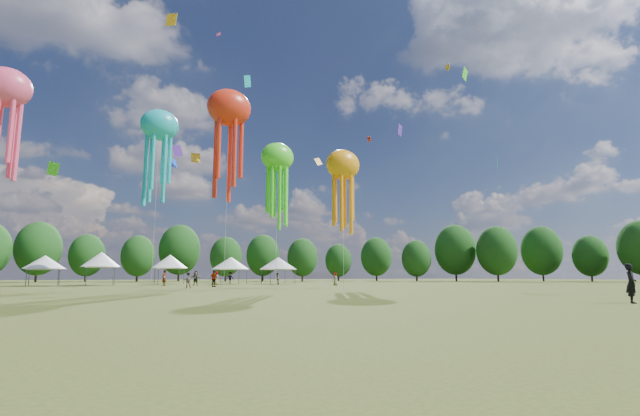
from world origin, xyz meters
name	(u,v)px	position (x,y,z in m)	size (l,w,h in m)	color
ground	(494,306)	(0.00, 0.00, 0.00)	(300.00, 300.00, 0.00)	#384416
observer_main	(631,283)	(6.58, -1.76, 0.88)	(0.64, 0.42, 1.76)	black
spectator_near	(188,280)	(-5.84, 33.35, 0.77)	(0.74, 0.58, 1.53)	gray
spectators_far	(230,278)	(2.46, 47.51, 0.91)	(21.40, 21.33, 1.91)	gray
festival_tents	(179,262)	(-3.14, 53.86, 3.15)	(35.82, 10.23, 4.41)	#47474C
show_kites	(178,135)	(-6.76, 37.46, 16.75)	(34.44, 22.91, 24.33)	#17BBC6
small_kites	(228,57)	(-0.04, 42.55, 29.83)	(74.08, 63.28, 43.78)	#17BBC6
treeline	(165,242)	(-3.87, 62.51, 6.54)	(201.57, 95.24, 13.43)	#38281C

